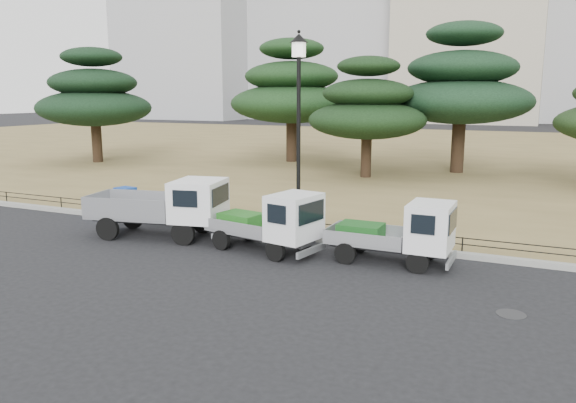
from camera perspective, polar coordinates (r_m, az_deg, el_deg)
The scene contains 14 objects.
ground at distance 15.36m, azimuth -3.10°, elevation -6.05°, with size 220.00×220.00×0.00m, color black.
lawn at distance 44.37m, azimuth 15.51°, elevation 4.76°, with size 120.00×56.00×0.15m, color olive.
curb at distance 17.60m, azimuth 0.81°, elevation -3.57°, with size 120.00×0.25×0.16m, color gray.
truck_large at distance 18.05m, azimuth -12.39°, elevation -0.35°, with size 4.51×2.45×1.86m.
truck_kei_front at distance 15.98m, azimuth -1.78°, elevation -2.11°, with size 3.55×2.02×1.77m.
truck_kei_rear at distance 15.19m, azimuth 11.23°, elevation -3.10°, with size 3.28×1.44×1.71m.
street_lamp at distance 17.34m, azimuth 1.09°, elevation 10.20°, with size 0.55×0.55×6.09m.
pipe_fence at distance 17.65m, azimuth 1.01°, elevation -2.33°, with size 38.00×0.04×0.40m.
tarp_pile at distance 21.83m, azimuth -16.45°, elevation 0.00°, with size 1.54×1.22×0.94m.
manhole at distance 12.64m, azimuth 21.71°, elevation -10.59°, with size 0.60×0.60×0.01m, color #2D2D30.
pine_west_far at distance 38.28m, azimuth -19.11°, elevation 10.04°, with size 7.15×7.15×7.23m.
pine_west_near at distance 36.55m, azimuth 0.36°, elevation 11.13°, with size 7.81×7.81×7.81m.
pine_center_left at distance 29.77m, azimuth 8.07°, elevation 9.38°, with size 6.15×6.15×6.25m.
pine_center_right at distance 32.72m, azimuth 17.19°, elevation 11.10°, with size 7.70×7.70×8.17m.
Camera 1 is at (6.82, -13.02, 4.45)m, focal length 35.00 mm.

